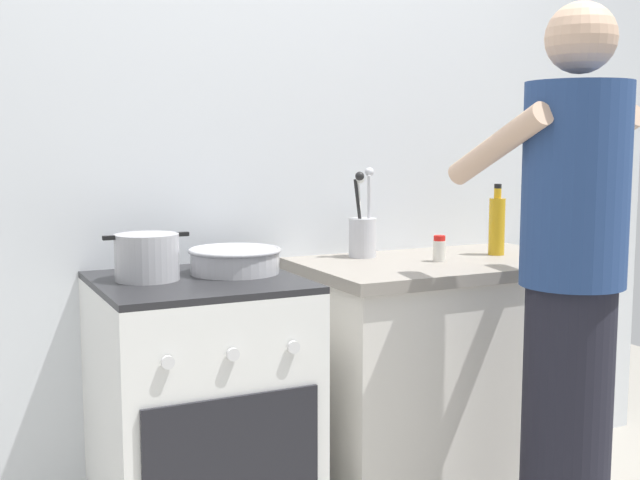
# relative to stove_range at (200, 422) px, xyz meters

# --- Properties ---
(back_wall) EXTENTS (3.20, 0.10, 2.50)m
(back_wall) POSITION_rel_stove_range_xyz_m (0.55, 0.35, 0.80)
(back_wall) COLOR silver
(back_wall) RESTS_ON ground
(countertop) EXTENTS (1.00, 0.60, 0.90)m
(countertop) POSITION_rel_stove_range_xyz_m (0.90, 0.00, 0.00)
(countertop) COLOR silver
(countertop) RESTS_ON ground
(stove_range) EXTENTS (0.60, 0.62, 0.90)m
(stove_range) POSITION_rel_stove_range_xyz_m (0.00, 0.00, 0.00)
(stove_range) COLOR white
(stove_range) RESTS_ON ground
(pot) EXTENTS (0.26, 0.19, 0.14)m
(pot) POSITION_rel_stove_range_xyz_m (-0.14, 0.05, 0.52)
(pot) COLOR #B2B2B7
(pot) RESTS_ON stove_range
(mixing_bowl) EXTENTS (0.29, 0.29, 0.08)m
(mixing_bowl) POSITION_rel_stove_range_xyz_m (0.14, 0.05, 0.49)
(mixing_bowl) COLOR #B7B7BC
(mixing_bowl) RESTS_ON stove_range
(utensil_crock) EXTENTS (0.10, 0.10, 0.32)m
(utensil_crock) POSITION_rel_stove_range_xyz_m (0.67, 0.19, 0.54)
(utensil_crock) COLOR silver
(utensil_crock) RESTS_ON countertop
(spice_bottle) EXTENTS (0.04, 0.04, 0.09)m
(spice_bottle) POSITION_rel_stove_range_xyz_m (0.86, -0.02, 0.49)
(spice_bottle) COLOR silver
(spice_bottle) RESTS_ON countertop
(oil_bottle) EXTENTS (0.06, 0.06, 0.26)m
(oil_bottle) POSITION_rel_stove_range_xyz_m (1.14, 0.02, 0.56)
(oil_bottle) COLOR gold
(oil_bottle) RESTS_ON countertop
(person) EXTENTS (0.41, 0.50, 1.70)m
(person) POSITION_rel_stove_range_xyz_m (0.94, -0.58, 0.41)
(person) COLOR black
(person) RESTS_ON ground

